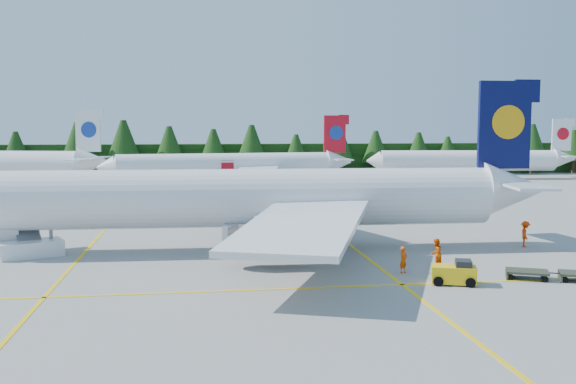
{
  "coord_description": "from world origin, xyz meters",
  "views": [
    {
      "loc": [
        -5.72,
        -41.25,
        9.12
      ],
      "look_at": [
        2.12,
        14.01,
        3.5
      ],
      "focal_mm": 40.0,
      "sensor_mm": 36.0,
      "label": 1
    }
  ],
  "objects": [
    {
      "name": "ground",
      "position": [
        0.0,
        0.0,
        0.0
      ],
      "size": [
        320.0,
        320.0,
        0.0
      ],
      "primitive_type": "plane",
      "color": "gray",
      "rests_on": "ground"
    },
    {
      "name": "taxi_stripe_a",
      "position": [
        -14.0,
        20.0,
        0.01
      ],
      "size": [
        0.25,
        120.0,
        0.01
      ],
      "primitive_type": "cube",
      "color": "yellow",
      "rests_on": "ground"
    },
    {
      "name": "taxi_stripe_b",
      "position": [
        6.0,
        20.0,
        0.01
      ],
      "size": [
        0.25,
        120.0,
        0.01
      ],
      "primitive_type": "cube",
      "color": "yellow",
      "rests_on": "ground"
    },
    {
      "name": "taxi_stripe_cross",
      "position": [
        0.0,
        -6.0,
        0.01
      ],
      "size": [
        80.0,
        0.25,
        0.01
      ],
      "primitive_type": "cube",
      "color": "yellow",
      "rests_on": "ground"
    },
    {
      "name": "treeline_hedge",
      "position": [
        0.0,
        82.0,
        3.0
      ],
      "size": [
        220.0,
        4.0,
        6.0
      ],
      "primitive_type": "cube",
      "color": "black",
      "rests_on": "ground"
    },
    {
      "name": "airliner_navy",
      "position": [
        -3.02,
        6.17,
        3.81
      ],
      "size": [
        43.6,
        35.85,
        12.67
      ],
      "rotation": [
        0.0,
        0.0,
        -0.03
      ],
      "color": "silver",
      "rests_on": "ground"
    },
    {
      "name": "airliner_red",
      "position": [
        -2.13,
        55.64,
        3.32
      ],
      "size": [
        37.83,
        30.95,
        11.03
      ],
      "rotation": [
        0.0,
        0.0,
        0.13
      ],
      "color": "silver",
      "rests_on": "ground"
    },
    {
      "name": "airliner_far_right",
      "position": [
        40.84,
        67.02,
        3.34
      ],
      "size": [
        36.67,
        6.82,
        10.67
      ],
      "rotation": [
        0.0,
        0.0,
        -0.1
      ],
      "color": "silver",
      "rests_on": "ground"
    },
    {
      "name": "airstairs",
      "position": [
        -17.66,
        6.01,
        0.83
      ],
      "size": [
        5.13,
        6.52,
        3.84
      ],
      "rotation": [
        0.0,
        0.0,
        0.42
      ],
      "color": "silver",
      "rests_on": "ground"
    },
    {
      "name": "service_truck",
      "position": [
        -0.92,
        4.4,
        1.42
      ],
      "size": [
        6.21,
        3.13,
        2.86
      ],
      "rotation": [
        0.0,
        0.0,
        -0.17
      ],
      "color": "white",
      "rests_on": "ground"
    },
    {
      "name": "baggage_tug",
      "position": [
        9.09,
        -6.25,
        0.66
      ],
      "size": [
        2.82,
        2.07,
        1.35
      ],
      "rotation": [
        0.0,
        0.0,
        -0.32
      ],
      "color": "yellow",
      "rests_on": "ground"
    },
    {
      "name": "crew_a",
      "position": [
        7.05,
        -2.99,
        0.84
      ],
      "size": [
        0.73,
        0.68,
        1.67
      ],
      "primitive_type": "imported",
      "rotation": [
        0.0,
        0.0,
        0.6
      ],
      "color": "#F34905",
      "rests_on": "ground"
    },
    {
      "name": "crew_b",
      "position": [
        9.58,
        -1.95,
        0.97
      ],
      "size": [
        1.2,
        1.16,
        1.94
      ],
      "primitive_type": "imported",
      "rotation": [
        0.0,
        0.0,
        3.79
      ],
      "color": "#EC5604",
      "rests_on": "ground"
    },
    {
      "name": "crew_c",
      "position": [
        19.08,
        4.17,
        1.0
      ],
      "size": [
        0.83,
        0.98,
        2.0
      ],
      "primitive_type": "imported",
      "rotation": [
        0.0,
        0.0,
        1.19
      ],
      "color": "#F53605",
      "rests_on": "ground"
    }
  ]
}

